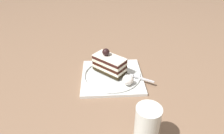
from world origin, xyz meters
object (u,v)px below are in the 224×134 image
object	(u,v)px
drink_glass_near	(147,129)
whipped_cream_dollop	(128,80)
dessert_plate	(112,76)
fork	(137,77)
cake_slice	(110,64)

from	to	relation	value
drink_glass_near	whipped_cream_dollop	bearing A→B (deg)	-75.02
dessert_plate	fork	distance (m)	0.09
cake_slice	drink_glass_near	distance (m)	0.30
cake_slice	fork	world-z (taller)	cake_slice
whipped_cream_dollop	fork	distance (m)	0.05
cake_slice	whipped_cream_dollop	world-z (taller)	cake_slice
dessert_plate	drink_glass_near	world-z (taller)	drink_glass_near
cake_slice	drink_glass_near	world-z (taller)	drink_glass_near
cake_slice	drink_glass_near	size ratio (longest dim) A/B	1.13
fork	drink_glass_near	size ratio (longest dim) A/B	1.01
whipped_cream_dollop	dessert_plate	bearing A→B (deg)	-39.43
fork	drink_glass_near	bearing A→B (deg)	96.40
drink_glass_near	fork	bearing A→B (deg)	-83.60
cake_slice	fork	distance (m)	0.11
drink_glass_near	cake_slice	bearing A→B (deg)	-65.54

